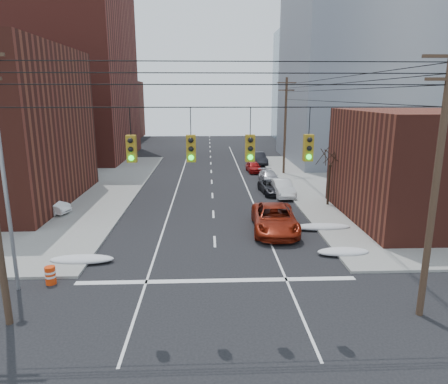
{
  "coord_description": "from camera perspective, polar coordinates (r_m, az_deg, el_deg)",
  "views": [
    {
      "loc": [
        -0.38,
        -11.83,
        9.02
      ],
      "look_at": [
        0.63,
        12.96,
        3.0
      ],
      "focal_mm": 32.0,
      "sensor_mm": 36.0,
      "label": 1
    }
  ],
  "objects": [
    {
      "name": "snow_nw",
      "position": [
        23.68,
        -19.64,
        -9.04
      ],
      "size": [
        3.5,
        1.08,
        0.42
      ],
      "primitive_type": "ellipsoid",
      "color": "silver",
      "rests_on": "ground"
    },
    {
      "name": "utility_pole_right",
      "position": [
        17.59,
        28.05,
        1.42
      ],
      "size": [
        2.2,
        0.28,
        11.0
      ],
      "color": "#473323",
      "rests_on": "ground"
    },
    {
      "name": "ground",
      "position": [
        14.88,
        -0.44,
        -23.66
      ],
      "size": [
        160.0,
        160.0,
        0.0
      ],
      "primitive_type": "plane",
      "color": "black",
      "rests_on": "ground"
    },
    {
      "name": "traffic_signals",
      "position": [
        14.93,
        -0.49,
        6.51
      ],
      "size": [
        17.0,
        0.42,
        2.02
      ],
      "color": "black",
      "rests_on": "ground"
    },
    {
      "name": "snow_ne",
      "position": [
        24.35,
        16.65,
        -8.17
      ],
      "size": [
        3.0,
        1.08,
        0.42
      ],
      "primitive_type": "ellipsoid",
      "color": "silver",
      "rests_on": "ground"
    },
    {
      "name": "building_glass",
      "position": [
        85.41,
        14.74,
        14.53
      ],
      "size": [
        20.0,
        18.0,
        22.0
      ],
      "primitive_type": "cube",
      "color": "gray",
      "rests_on": "ground"
    },
    {
      "name": "parked_car_f",
      "position": [
        53.98,
        4.93,
        4.81
      ],
      "size": [
        2.14,
        4.94,
        1.58
      ],
      "primitive_type": "imported",
      "rotation": [
        0.0,
        0.0,
        0.1
      ],
      "color": "black",
      "rests_on": "ground"
    },
    {
      "name": "street_light",
      "position": [
        20.33,
        -28.96,
        2.07
      ],
      "size": [
        0.44,
        0.44,
        9.32
      ],
      "color": "gray",
      "rests_on": "ground"
    },
    {
      "name": "parked_car_d",
      "position": [
        42.74,
        6.45,
        2.19
      ],
      "size": [
        2.08,
        4.32,
        1.21
      ],
      "primitive_type": "imported",
      "rotation": [
        0.0,
        0.0,
        0.09
      ],
      "color": "#BCBCC1",
      "rests_on": "ground"
    },
    {
      "name": "building_office",
      "position": [
        60.25,
        20.32,
        16.13
      ],
      "size": [
        22.0,
        20.0,
        25.0
      ],
      "primitive_type": "cube",
      "color": "gray",
      "rests_on": "ground"
    },
    {
      "name": "parked_car_e",
      "position": [
        48.22,
        4.25,
        3.6
      ],
      "size": [
        1.81,
        3.92,
        1.3
      ],
      "primitive_type": "imported",
      "rotation": [
        0.0,
        0.0,
        0.07
      ],
      "color": "#970D0D",
      "rests_on": "ground"
    },
    {
      "name": "building_brick_tall",
      "position": [
        64.61,
        -25.02,
        17.73
      ],
      "size": [
        24.0,
        20.0,
        30.0
      ],
      "primitive_type": "cube",
      "color": "maroon",
      "rests_on": "ground"
    },
    {
      "name": "construction_barrel",
      "position": [
        21.67,
        -23.55,
        -10.82
      ],
      "size": [
        0.6,
        0.6,
        0.9
      ],
      "rotation": [
        0.0,
        0.0,
        -0.18
      ],
      "color": "red",
      "rests_on": "ground"
    },
    {
      "name": "snow_east_far",
      "position": [
        28.38,
        13.75,
        -4.86
      ],
      "size": [
        4.0,
        1.08,
        0.42
      ],
      "primitive_type": "ellipsoid",
      "color": "silver",
      "rests_on": "ground"
    },
    {
      "name": "parked_car_b",
      "position": [
        36.96,
        8.3,
        0.56
      ],
      "size": [
        1.86,
        4.65,
        1.5
      ],
      "primitive_type": "imported",
      "rotation": [
        0.0,
        0.0,
        0.06
      ],
      "color": "silver",
      "rests_on": "ground"
    },
    {
      "name": "bare_tree",
      "position": [
        34.02,
        14.76,
        1.82
      ],
      "size": [
        2.09,
        2.2,
        4.93
      ],
      "color": "black",
      "rests_on": "ground"
    },
    {
      "name": "lot_car_a",
      "position": [
        33.62,
        -24.18,
        -1.79
      ],
      "size": [
        4.0,
        2.28,
        1.25
      ],
      "primitive_type": "imported",
      "rotation": [
        0.0,
        0.0,
        1.3
      ],
      "color": "white",
      "rests_on": "sidewalk_nw"
    },
    {
      "name": "building_brick_far",
      "position": [
        89.63,
        -19.3,
        10.95
      ],
      "size": [
        22.0,
        18.0,
        12.0
      ],
      "primitive_type": "cube",
      "color": "#532119",
      "rests_on": "ground"
    },
    {
      "name": "red_pickup",
      "position": [
        27.32,
        7.25,
        -3.81
      ],
      "size": [
        3.3,
        6.48,
        1.75
      ],
      "primitive_type": "imported",
      "rotation": [
        0.0,
        0.0,
        -0.06
      ],
      "color": "maroon",
      "rests_on": "ground"
    },
    {
      "name": "lot_car_d",
      "position": [
        42.33,
        -26.72,
        1.08
      ],
      "size": [
        4.64,
        2.96,
        1.47
      ],
      "primitive_type": "imported",
      "rotation": [
        0.0,
        0.0,
        1.26
      ],
      "color": "#AAAAAE",
      "rests_on": "sidewalk_nw"
    },
    {
      "name": "parked_car_c",
      "position": [
        37.85,
        6.91,
        0.7
      ],
      "size": [
        2.45,
        4.6,
        1.23
      ],
      "primitive_type": "imported",
      "rotation": [
        0.0,
        0.0,
        0.09
      ],
      "color": "black",
      "rests_on": "ground"
    },
    {
      "name": "utility_pole_far",
      "position": [
        46.8,
        8.74,
        9.51
      ],
      "size": [
        2.2,
        0.28,
        11.0
      ],
      "color": "#473323",
      "rests_on": "ground"
    },
    {
      "name": "parked_car_a",
      "position": [
        28.7,
        8.18,
        -3.32
      ],
      "size": [
        1.92,
        4.3,
        1.43
      ],
      "primitive_type": "imported",
      "rotation": [
        0.0,
        0.0,
        -0.05
      ],
      "color": "#9F9EA3",
      "rests_on": "ground"
    },
    {
      "name": "lot_car_b",
      "position": [
        44.57,
        -22.36,
        1.96
      ],
      "size": [
        4.86,
        2.71,
        1.28
      ],
      "primitive_type": "imported",
      "rotation": [
        0.0,
        0.0,
        1.44
      ],
      "color": "#AAABAF",
      "rests_on": "sidewalk_nw"
    }
  ]
}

